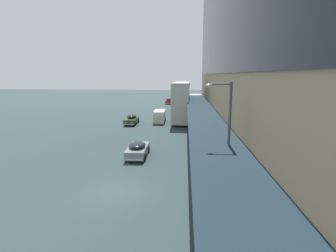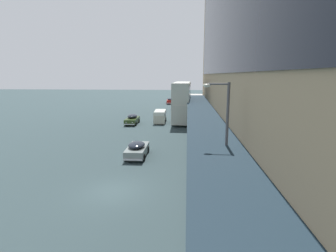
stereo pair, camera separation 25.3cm
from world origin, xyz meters
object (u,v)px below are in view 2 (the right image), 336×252
sedan_oncoming_rear (170,101)px  vw_van (160,116)px  transit_bus_kerbside_front (182,103)px  sedan_far_back (132,119)px  transit_bus_kerbside_far (185,97)px  transit_bus_kerbside_rear (182,101)px  street_lamp (224,135)px  sedan_lead_near (137,149)px  pedestrian_at_kerb (212,175)px

sedan_oncoming_rear → vw_van: vw_van is taller
sedan_oncoming_rear → vw_van: size_ratio=1.01×
transit_bus_kerbside_front → sedan_far_back: 16.86m
transit_bus_kerbside_front → transit_bus_kerbside_far: transit_bus_kerbside_far is taller
transit_bus_kerbside_rear → sedan_oncoming_rear: bearing=97.8°
transit_bus_kerbside_far → transit_bus_kerbside_front: bearing=-92.0°
transit_bus_kerbside_rear → sedan_oncoming_rear: 27.20m
sedan_oncoming_rear → street_lamp: 55.97m
sedan_far_back → street_lamp: bearing=-67.2°
sedan_lead_near → street_lamp: street_lamp is taller
transit_bus_kerbside_far → street_lamp: (2.60, -54.63, 2.47)m
sedan_oncoming_rear → street_lamp: street_lamp is taller
sedan_lead_near → vw_van: vw_van is taller
sedan_far_back → sedan_oncoming_rear: bearing=82.3°
sedan_oncoming_rear → vw_van: 28.22m
transit_bus_kerbside_rear → street_lamp: (2.97, -28.64, 0.80)m
sedan_oncoming_rear → transit_bus_kerbside_far: bearing=-11.8°
sedan_oncoming_rear → street_lamp: size_ratio=0.66×
transit_bus_kerbside_far → sedan_oncoming_rear: bearing=168.2°
transit_bus_kerbside_far → sedan_oncoming_rear: size_ratio=2.22×
vw_van → pedestrian_at_kerb: pedestrian_at_kerb is taller
transit_bus_kerbside_far → sedan_far_back: (-8.09, -29.16, -1.04)m
transit_bus_kerbside_rear → sedan_oncoming_rear: size_ratio=2.44×
transit_bus_kerbside_rear → pedestrian_at_kerb: (2.58, -26.87, -2.28)m
vw_van → street_lamp: bearing=-76.7°
transit_bus_kerbside_front → vw_van: (-3.36, -13.24, -0.67)m
transit_bus_kerbside_front → street_lamp: bearing=-85.6°
sedan_oncoming_rear → sedan_lead_near: (-0.15, -46.51, -0.04)m
pedestrian_at_kerb → street_lamp: 3.58m
transit_bus_kerbside_rear → vw_van: bearing=-158.2°
transit_bus_kerbside_front → sedan_lead_near: transit_bus_kerbside_front is taller
transit_bus_kerbside_far → vw_van: bearing=-98.0°
transit_bus_kerbside_rear → transit_bus_kerbside_front: bearing=90.6°
sedan_lead_near → sedan_far_back: bearing=103.4°
transit_bus_kerbside_front → pedestrian_at_kerb: transit_bus_kerbside_front is taller
transit_bus_kerbside_front → vw_van: bearing=-104.2°
transit_bus_kerbside_rear → pedestrian_at_kerb: 27.09m
transit_bus_kerbside_front → vw_van: size_ratio=2.09×
transit_bus_kerbside_front → sedan_oncoming_rear: transit_bus_kerbside_front is taller
transit_bus_kerbside_rear → pedestrian_at_kerb: bearing=-84.5°
sedan_oncoming_rear → sedan_far_back: 30.27m
sedan_far_back → street_lamp: street_lamp is taller
vw_van → transit_bus_kerbside_rear: bearing=21.8°
transit_bus_kerbside_rear → sedan_lead_near: 20.24m
sedan_lead_near → pedestrian_at_kerb: size_ratio=2.34×
pedestrian_at_kerb → transit_bus_kerbside_rear: bearing=95.5°
sedan_oncoming_rear → sedan_far_back: size_ratio=1.03×
transit_bus_kerbside_far → sedan_far_back: size_ratio=2.27×
transit_bus_kerbside_front → sedan_lead_near: bearing=-96.6°
transit_bus_kerbside_rear → transit_bus_kerbside_far: bearing=89.2°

